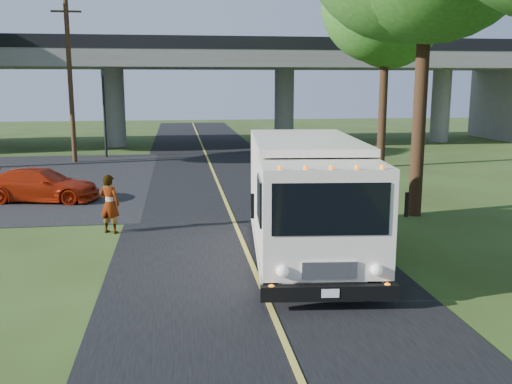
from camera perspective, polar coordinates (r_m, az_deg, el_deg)
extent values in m
plane|color=#2E3D16|center=(10.22, 2.92, -14.94)|extent=(120.00, 120.00, 0.00)
cube|color=black|center=(19.62, -2.56, -2.18)|extent=(7.00, 90.00, 0.02)
cube|color=gold|center=(19.61, -2.56, -2.12)|extent=(0.12, 90.00, 0.01)
cube|color=slate|center=(41.09, -5.59, 13.03)|extent=(50.00, 9.00, 1.20)
cube|color=black|center=(36.75, -5.32, 14.70)|extent=(50.00, 0.25, 0.80)
cube|color=black|center=(45.52, -5.86, 13.95)|extent=(50.00, 0.25, 0.80)
cylinder|color=slate|center=(41.28, -13.94, 8.17)|extent=(1.40, 1.40, 5.40)
cylinder|color=slate|center=(41.79, 2.83, 8.51)|extent=(1.40, 1.40, 5.40)
cylinder|color=slate|center=(45.57, 17.98, 8.19)|extent=(1.40, 1.40, 5.40)
cylinder|color=black|center=(35.33, -14.92, 7.55)|extent=(0.14, 0.14, 5.20)
imported|color=black|center=(35.28, -15.08, 10.80)|extent=(0.18, 0.22, 1.10)
cylinder|color=#472D19|center=(33.52, -18.08, 10.48)|extent=(0.26, 0.26, 9.00)
cube|color=#472D19|center=(33.73, -18.47, 16.76)|extent=(1.60, 0.10, 0.10)
cylinder|color=#382314|center=(19.71, 16.10, 8.75)|extent=(0.44, 0.44, 7.70)
cylinder|color=#382314|center=(30.98, 12.57, 8.58)|extent=(0.44, 0.44, 6.65)
sphere|color=#235416|center=(31.18, 12.95, 17.56)|extent=(5.58, 5.58, 5.58)
sphere|color=#235416|center=(31.03, 14.16, 18.10)|extent=(4.96, 4.96, 4.96)
cube|color=silver|center=(15.27, 4.70, 0.94)|extent=(3.05, 5.00, 2.44)
cube|color=silver|center=(12.02, 6.66, -2.35)|extent=(2.78, 2.19, 2.23)
cube|color=black|center=(11.03, 7.47, -1.70)|extent=(2.28, 0.30, 1.03)
cube|color=black|center=(11.40, 7.36, -9.94)|extent=(2.72, 0.45, 0.30)
cube|color=silver|center=(15.18, 4.81, -4.90)|extent=(3.19, 6.52, 0.20)
cylinder|color=black|center=(12.45, 1.29, -7.66)|extent=(0.40, 1.00, 0.98)
cylinder|color=black|center=(12.78, 11.34, -7.38)|extent=(0.40, 1.00, 0.98)
cylinder|color=black|center=(16.82, 0.29, -2.71)|extent=(0.40, 1.00, 0.98)
cylinder|color=black|center=(17.07, 7.74, -2.61)|extent=(0.40, 1.00, 0.98)
imported|color=#A22109|center=(23.10, -20.73, 0.68)|extent=(4.59, 2.53, 1.26)
imported|color=gray|center=(17.52, -14.42, -1.17)|extent=(0.77, 0.68, 1.78)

